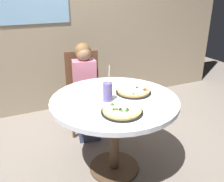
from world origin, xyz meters
TOP-DOWN VIEW (x-y plane):
  - ground_plane at (0.00, 0.00)m, footprint 8.00×8.00m
  - wall_with_window at (-0.00, 1.62)m, footprint 5.20×0.14m
  - dining_table at (0.00, 0.00)m, footprint 1.12×1.12m
  - chair_wooden at (0.02, 0.91)m, footprint 0.47×0.47m
  - diner_child at (-0.01, 0.73)m, footprint 0.32×0.43m
  - pizza_veggie at (0.21, 0.04)m, footprint 0.32×0.32m
  - pizza_cheese at (-0.06, -0.27)m, footprint 0.32×0.32m
  - soda_cup at (-0.07, -0.02)m, footprint 0.08×0.08m
  - plate_small at (-0.07, 0.29)m, footprint 0.18×0.18m

SIDE VIEW (x-z plane):
  - ground_plane at x=0.00m, z-range 0.00..0.00m
  - diner_child at x=-0.01m, z-range -0.06..1.02m
  - chair_wooden at x=0.02m, z-range 0.06..1.01m
  - dining_table at x=0.00m, z-range 0.27..1.02m
  - plate_small at x=-0.07m, z-range 0.75..0.76m
  - pizza_veggie at x=0.21m, z-range 0.74..0.79m
  - pizza_cheese at x=-0.06m, z-range 0.74..0.79m
  - soda_cup at x=-0.07m, z-range 0.68..0.98m
  - wall_with_window at x=0.00m, z-range 0.00..2.90m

